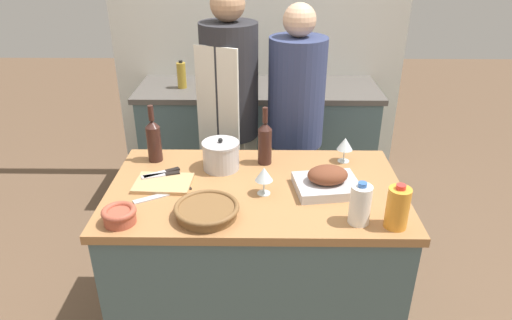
{
  "coord_description": "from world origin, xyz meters",
  "views": [
    {
      "loc": [
        0.02,
        -1.86,
        1.99
      ],
      "look_at": [
        0.0,
        0.12,
        0.99
      ],
      "focal_mm": 32.0,
      "sensor_mm": 36.0,
      "label": 1
    }
  ],
  "objects_px": {
    "roasting_pan": "(327,181)",
    "wicker_basket": "(207,210)",
    "person_cook_guest": "(295,125)",
    "stock_pot": "(221,155)",
    "wine_glass_right": "(264,175)",
    "cutting_board": "(163,183)",
    "knife_chef": "(165,194)",
    "condiment_bottle_extra": "(182,75)",
    "milk_jug": "(360,204)",
    "juice_jug": "(398,208)",
    "wine_bottle_green": "(154,139)",
    "knife_bread": "(163,172)",
    "stand_mixer": "(230,71)",
    "condiment_bottle_short": "(289,70)",
    "wine_glass_left": "(345,144)",
    "condiment_bottle_tall": "(243,70)",
    "person_cook_aproned": "(230,116)",
    "mixing_bowl": "(119,215)",
    "wine_bottle_dark": "(265,142)",
    "knife_paring": "(162,175)"
  },
  "relations": [
    {
      "from": "wine_glass_left",
      "to": "knife_paring",
      "type": "bearing_deg",
      "value": -167.83
    },
    {
      "from": "roasting_pan",
      "to": "wicker_basket",
      "type": "distance_m",
      "value": 0.58
    },
    {
      "from": "cutting_board",
      "to": "condiment_bottle_extra",
      "type": "relative_size",
      "value": 1.31
    },
    {
      "from": "condiment_bottle_extra",
      "to": "cutting_board",
      "type": "bearing_deg",
      "value": -84.69
    },
    {
      "from": "juice_jug",
      "to": "knife_chef",
      "type": "relative_size",
      "value": 0.78
    },
    {
      "from": "stock_pot",
      "to": "person_cook_guest",
      "type": "xyz_separation_m",
      "value": [
        0.41,
        0.6,
        -0.08
      ]
    },
    {
      "from": "stock_pot",
      "to": "knife_bread",
      "type": "xyz_separation_m",
      "value": [
        -0.28,
        -0.09,
        -0.05
      ]
    },
    {
      "from": "milk_jug",
      "to": "condiment_bottle_tall",
      "type": "relative_size",
      "value": 0.93
    },
    {
      "from": "knife_chef",
      "to": "person_cook_guest",
      "type": "bearing_deg",
      "value": 53.02
    },
    {
      "from": "juice_jug",
      "to": "condiment_bottle_short",
      "type": "xyz_separation_m",
      "value": [
        -0.33,
        1.93,
        0.02
      ]
    },
    {
      "from": "wicker_basket",
      "to": "knife_chef",
      "type": "xyz_separation_m",
      "value": [
        -0.21,
        0.17,
        -0.03
      ]
    },
    {
      "from": "cutting_board",
      "to": "knife_chef",
      "type": "height_order",
      "value": "cutting_board"
    },
    {
      "from": "wicker_basket",
      "to": "condiment_bottle_tall",
      "type": "relative_size",
      "value": 1.37
    },
    {
      "from": "cutting_board",
      "to": "person_cook_aproned",
      "type": "bearing_deg",
      "value": 71.24
    },
    {
      "from": "roasting_pan",
      "to": "person_cook_guest",
      "type": "bearing_deg",
      "value": 96.54
    },
    {
      "from": "stand_mixer",
      "to": "milk_jug",
      "type": "bearing_deg",
      "value": -69.58
    },
    {
      "from": "person_cook_aproned",
      "to": "knife_chef",
      "type": "bearing_deg",
      "value": -83.0
    },
    {
      "from": "juice_jug",
      "to": "wine_bottle_green",
      "type": "height_order",
      "value": "wine_bottle_green"
    },
    {
      "from": "wine_bottle_dark",
      "to": "person_cook_guest",
      "type": "xyz_separation_m",
      "value": [
        0.19,
        0.53,
        -0.13
      ]
    },
    {
      "from": "knife_chef",
      "to": "condiment_bottle_short",
      "type": "distance_m",
      "value": 1.82
    },
    {
      "from": "wine_bottle_green",
      "to": "wine_glass_right",
      "type": "xyz_separation_m",
      "value": [
        0.56,
        -0.33,
        -0.02
      ]
    },
    {
      "from": "cutting_board",
      "to": "knife_chef",
      "type": "xyz_separation_m",
      "value": [
        0.03,
        -0.09,
        -0.01
      ]
    },
    {
      "from": "knife_chef",
      "to": "stand_mixer",
      "type": "xyz_separation_m",
      "value": [
        0.2,
        1.5,
        0.15
      ]
    },
    {
      "from": "roasting_pan",
      "to": "stand_mixer",
      "type": "bearing_deg",
      "value": 110.4
    },
    {
      "from": "cutting_board",
      "to": "mixing_bowl",
      "type": "height_order",
      "value": "mixing_bowl"
    },
    {
      "from": "stand_mixer",
      "to": "knife_paring",
      "type": "bearing_deg",
      "value": -100.39
    },
    {
      "from": "milk_jug",
      "to": "person_cook_guest",
      "type": "relative_size",
      "value": 0.11
    },
    {
      "from": "roasting_pan",
      "to": "wine_glass_left",
      "type": "distance_m",
      "value": 0.32
    },
    {
      "from": "wine_glass_right",
      "to": "knife_chef",
      "type": "distance_m",
      "value": 0.46
    },
    {
      "from": "wine_bottle_green",
      "to": "condiment_bottle_short",
      "type": "bearing_deg",
      "value": 60.23
    },
    {
      "from": "roasting_pan",
      "to": "cutting_board",
      "type": "height_order",
      "value": "roasting_pan"
    },
    {
      "from": "mixing_bowl",
      "to": "wine_glass_right",
      "type": "height_order",
      "value": "wine_glass_right"
    },
    {
      "from": "wicker_basket",
      "to": "wine_glass_right",
      "type": "bearing_deg",
      "value": 37.96
    },
    {
      "from": "wine_bottle_green",
      "to": "wine_glass_right",
      "type": "height_order",
      "value": "wine_bottle_green"
    },
    {
      "from": "wine_bottle_green",
      "to": "condiment_bottle_tall",
      "type": "xyz_separation_m",
      "value": [
        0.41,
        1.33,
        -0.01
      ]
    },
    {
      "from": "condiment_bottle_short",
      "to": "condiment_bottle_extra",
      "type": "height_order",
      "value": "condiment_bottle_extra"
    },
    {
      "from": "condiment_bottle_extra",
      "to": "knife_bread",
      "type": "bearing_deg",
      "value": -85.08
    },
    {
      "from": "juice_jug",
      "to": "person_cook_aproned",
      "type": "relative_size",
      "value": 0.11
    },
    {
      "from": "wine_glass_left",
      "to": "person_cook_aproned",
      "type": "height_order",
      "value": "person_cook_aproned"
    },
    {
      "from": "stock_pot",
      "to": "condiment_bottle_short",
      "type": "distance_m",
      "value": 1.49
    },
    {
      "from": "wine_bottle_dark",
      "to": "condiment_bottle_extra",
      "type": "xyz_separation_m",
      "value": [
        -0.61,
        1.2,
        -0.01
      ]
    },
    {
      "from": "cutting_board",
      "to": "wine_bottle_green",
      "type": "distance_m",
      "value": 0.3
    },
    {
      "from": "milk_jug",
      "to": "condiment_bottle_extra",
      "type": "xyz_separation_m",
      "value": [
        -1.0,
        1.73,
        0.03
      ]
    },
    {
      "from": "wine_bottle_green",
      "to": "wine_glass_right",
      "type": "bearing_deg",
      "value": -30.66
    },
    {
      "from": "cutting_board",
      "to": "juice_jug",
      "type": "relative_size",
      "value": 1.41
    },
    {
      "from": "roasting_pan",
      "to": "stock_pot",
      "type": "distance_m",
      "value": 0.55
    },
    {
      "from": "wicker_basket",
      "to": "milk_jug",
      "type": "distance_m",
      "value": 0.63
    },
    {
      "from": "roasting_pan",
      "to": "mixing_bowl",
      "type": "distance_m",
      "value": 0.93
    },
    {
      "from": "person_cook_guest",
      "to": "stock_pot",
      "type": "bearing_deg",
      "value": -134.56
    },
    {
      "from": "cutting_board",
      "to": "stand_mixer",
      "type": "distance_m",
      "value": 1.43
    }
  ]
}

